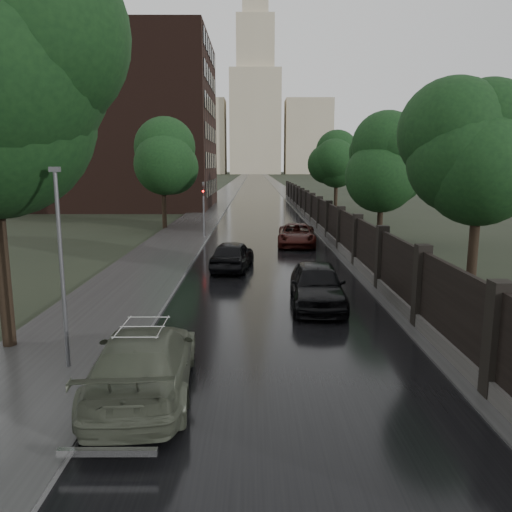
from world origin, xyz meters
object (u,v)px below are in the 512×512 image
object	(u,v)px
tree_right_b	(382,168)
car_right_near	(317,285)
hatchback_left	(232,255)
volga_sedan	(144,362)
traffic_light	(204,205)
car_right_far	(297,235)
lamp_post	(62,268)
tree_right_a	(479,171)
tree_right_c	(337,167)
tree_left_far	(163,164)

from	to	relation	value
tree_right_b	car_right_near	size ratio (longest dim) A/B	1.46
hatchback_left	car_right_near	size ratio (longest dim) A/B	0.91
tree_right_b	volga_sedan	size ratio (longest dim) A/B	1.31
traffic_light	volga_sedan	xyz separation A→B (m)	(1.09, -24.74, -1.62)
traffic_light	car_right_far	size ratio (longest dim) A/B	0.78
car_right_far	traffic_light	bearing A→B (deg)	155.90
lamp_post	traffic_light	distance (m)	23.52
tree_right_a	car_right_far	bearing A→B (deg)	111.88
tree_right_a	volga_sedan	xyz separation A→B (m)	(-10.71, -7.74, -4.17)
volga_sedan	tree_right_c	bearing A→B (deg)	-109.43
tree_left_far	tree_right_b	size ratio (longest dim) A/B	1.05
tree_right_b	volga_sedan	distance (m)	24.59
tree_left_far	car_right_far	world-z (taller)	tree_left_far
tree_right_c	tree_right_b	bearing A→B (deg)	-90.00
tree_right_a	lamp_post	size ratio (longest dim) A/B	1.37
tree_left_far	tree_right_a	xyz separation A→B (m)	(15.50, -22.00, -0.29)
tree_right_b	car_right_far	size ratio (longest dim) A/B	1.36
tree_left_far	tree_right_c	world-z (taller)	tree_left_far
tree_left_far	hatchback_left	xyz separation A→B (m)	(6.20, -15.97, -4.50)
car_right_far	volga_sedan	bearing A→B (deg)	-99.71
tree_left_far	lamp_post	xyz separation A→B (m)	(2.60, -28.50, -2.57)
tree_right_c	hatchback_left	distance (m)	27.90
tree_left_far	volga_sedan	bearing A→B (deg)	-80.85
car_right_near	hatchback_left	bearing A→B (deg)	119.82
lamp_post	hatchback_left	xyz separation A→B (m)	(3.60, 12.53, -1.93)
lamp_post	tree_right_a	bearing A→B (deg)	26.74
tree_right_b	traffic_light	bearing A→B (deg)	165.76
tree_right_b	car_right_far	distance (m)	6.92
traffic_light	lamp_post	bearing A→B (deg)	-92.68
tree_right_a	tree_right_c	xyz separation A→B (m)	(0.00, 32.00, 0.00)
tree_left_far	volga_sedan	world-z (taller)	tree_left_far
tree_right_b	car_right_far	xyz separation A→B (m)	(-5.46, -0.41, -4.23)
tree_right_c	hatchback_left	bearing A→B (deg)	-109.70
tree_right_a	traffic_light	xyz separation A→B (m)	(-11.80, 16.99, -2.55)
tree_left_far	volga_sedan	size ratio (longest dim) A/B	1.38
hatchback_left	lamp_post	bearing A→B (deg)	81.41
lamp_post	volga_sedan	world-z (taller)	lamp_post
tree_right_a	lamp_post	xyz separation A→B (m)	(-12.90, -6.50, -2.28)
tree_left_far	car_right_near	xyz separation A→B (m)	(9.60, -22.55, -4.43)
car_right_near	tree_left_far	bearing A→B (deg)	115.56
tree_right_c	traffic_light	size ratio (longest dim) A/B	1.75
lamp_post	traffic_light	bearing A→B (deg)	87.32
tree_right_c	car_right_far	bearing A→B (deg)	-106.52
tree_left_far	traffic_light	xyz separation A→B (m)	(3.70, -5.01, -2.84)
tree_left_far	lamp_post	size ratio (longest dim) A/B	1.45
car_right_near	traffic_light	bearing A→B (deg)	111.08
car_right_near	lamp_post	bearing A→B (deg)	-137.13
tree_right_a	tree_right_b	bearing A→B (deg)	90.00
tree_right_a	tree_right_b	world-z (taller)	same
traffic_light	hatchback_left	xyz separation A→B (m)	(2.50, -10.96, -1.65)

